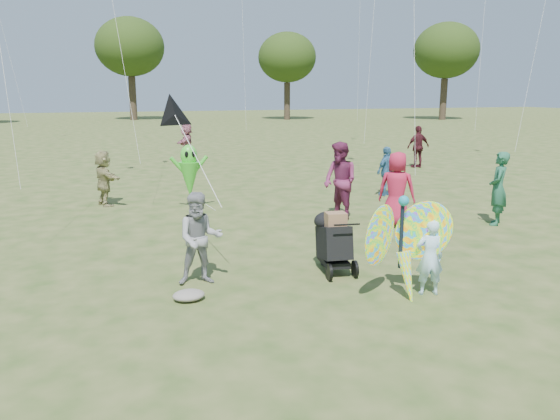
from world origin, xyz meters
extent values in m
plane|color=#51592B|center=(0.00, 0.00, 0.00)|extent=(160.00, 160.00, 0.00)
imported|color=#B4E4FF|center=(1.59, -0.36, 0.60)|extent=(0.50, 0.40, 1.20)
imported|color=gray|center=(-1.65, 1.32, 0.77)|extent=(0.81, 0.67, 1.53)
ellipsoid|color=gray|center=(-1.98, 0.65, 0.08)|extent=(0.49, 0.40, 0.16)
imported|color=#B11C3B|center=(3.45, 3.65, 0.88)|extent=(1.02, 0.98, 1.76)
imported|color=teal|center=(5.23, 7.10, 0.74)|extent=(0.95, 0.68, 1.49)
imported|color=#9B925F|center=(-2.87, 8.44, 0.77)|extent=(0.82, 1.49, 1.53)
imported|color=#71254C|center=(2.51, 4.71, 0.96)|extent=(0.93, 1.08, 1.92)
imported|color=#225C40|center=(5.79, 2.98, 0.87)|extent=(0.74, 0.75, 1.74)
imported|color=#46171F|center=(9.65, 12.09, 0.86)|extent=(1.02, 0.43, 1.72)
imported|color=#A45D71|center=(0.92, 16.72, 0.87)|extent=(1.11, 1.69, 1.75)
cube|color=black|center=(0.64, 1.08, 0.55)|extent=(0.59, 0.92, 0.71)
cube|color=black|center=(0.64, 1.08, 0.22)|extent=(0.52, 0.74, 0.10)
ellipsoid|color=black|center=(0.64, 1.33, 0.88)|extent=(0.51, 0.45, 0.33)
cylinder|color=black|center=(0.40, 0.73, 0.15)|extent=(0.10, 0.30, 0.30)
cylinder|color=black|center=(0.88, 0.73, 0.15)|extent=(0.10, 0.30, 0.30)
cylinder|color=black|center=(0.64, 1.53, 0.11)|extent=(0.08, 0.23, 0.22)
cylinder|color=black|center=(0.64, 0.60, 0.98)|extent=(0.44, 0.10, 0.03)
cube|color=#9A6D4A|center=(0.64, 1.03, 0.96)|extent=(0.38, 0.33, 0.26)
ellipsoid|color=#DD5B22|center=(0.73, -0.31, 1.02)|extent=(0.98, 0.71, 1.24)
ellipsoid|color=#DD5B22|center=(1.49, -0.31, 1.02)|extent=(0.98, 0.71, 1.24)
cylinder|color=black|center=(1.11, -0.29, 0.97)|extent=(0.06, 0.06, 1.00)
cone|color=#DD5B22|center=(1.16, -0.46, 0.30)|extent=(0.36, 0.49, 0.93)
sphere|color=teal|center=(1.11, -0.31, 1.52)|extent=(0.16, 0.16, 0.16)
cone|color=black|center=(-1.64, 3.51, 2.67)|extent=(0.89, 0.62, 0.81)
cylinder|color=silver|center=(-1.44, 2.47, 1.95)|extent=(0.40, 2.09, 1.45)
cone|color=green|center=(-0.73, 7.15, 0.80)|extent=(0.56, 0.56, 0.95)
ellipsoid|color=green|center=(-0.73, 7.15, 1.45)|extent=(0.44, 0.39, 0.57)
ellipsoid|color=black|center=(-0.82, 6.97, 1.50)|extent=(0.10, 0.05, 0.17)
ellipsoid|color=black|center=(-0.64, 6.97, 1.50)|extent=(0.10, 0.05, 0.17)
cylinder|color=green|center=(-1.03, 7.15, 1.20)|extent=(0.43, 0.10, 0.49)
cylinder|color=green|center=(-0.43, 7.15, 1.20)|extent=(0.43, 0.10, 0.49)
cylinder|color=silver|center=(-0.43, 6.95, 0.20)|extent=(0.61, 0.41, 0.41)
cylinder|color=#3A2D21|center=(2.00, 55.00, 2.31)|extent=(0.77, 0.77, 4.62)
ellipsoid|color=#2B4214|center=(2.00, 55.00, 7.70)|extent=(7.26, 7.26, 6.17)
cylinder|color=#3A2D21|center=(18.00, 50.00, 1.99)|extent=(0.66, 0.67, 3.99)
ellipsoid|color=#2B4214|center=(18.00, 50.00, 6.65)|extent=(6.27, 6.27, 5.33)
cylinder|color=#3A2D21|center=(34.00, 44.00, 2.21)|extent=(0.73, 0.73, 4.41)
ellipsoid|color=#2B4214|center=(34.00, 44.00, 7.35)|extent=(6.93, 6.93, 5.89)
camera|label=1|loc=(-3.31, -7.17, 3.12)|focal=35.00mm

